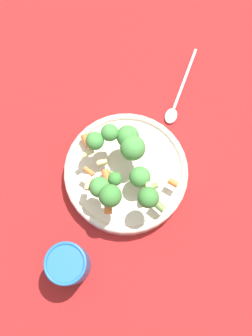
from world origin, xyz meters
The scene contains 5 objects.
ground_plane centered at (0.00, 0.00, 0.00)m, with size 3.00×3.00×0.00m, color maroon.
bowl centered at (0.00, 0.00, 0.02)m, with size 0.25×0.25×0.04m.
pasta_salad centered at (0.00, -0.01, 0.10)m, with size 0.21×0.16×0.09m.
cup centered at (0.10, -0.18, 0.05)m, with size 0.08×0.08×0.09m.
spoon centered at (-0.09, 0.18, 0.01)m, with size 0.13×0.16×0.01m.
Camera 1 is at (0.18, -0.10, 0.79)m, focal length 42.00 mm.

